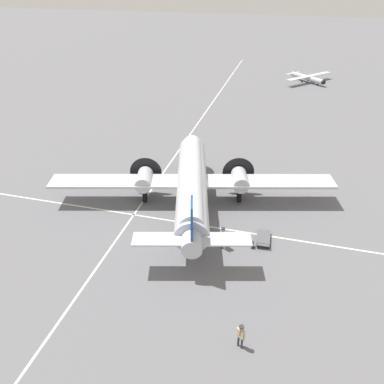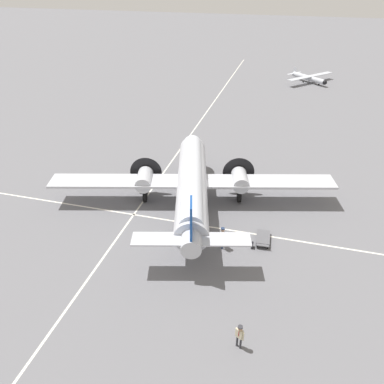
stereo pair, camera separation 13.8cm
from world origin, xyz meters
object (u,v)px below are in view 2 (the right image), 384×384
(airliner_main, at_px, (192,181))
(crew_foreground, at_px, (240,334))
(baggage_cart, at_px, (263,238))
(passenger_boarding, at_px, (222,235))
(suitcase_near_door, at_px, (252,245))
(light_aircraft_distant, at_px, (310,78))

(airliner_main, xyz_separation_m, crew_foreground, (12.91, 6.13, -1.42))
(airliner_main, height_order, baggage_cart, airliner_main)
(airliner_main, distance_m, crew_foreground, 14.36)
(passenger_boarding, height_order, baggage_cart, passenger_boarding)
(suitcase_near_door, relative_size, light_aircraft_distant, 0.06)
(passenger_boarding, xyz_separation_m, suitcase_near_door, (-0.57, 2.14, -0.89))
(airliner_main, distance_m, baggage_cart, 7.60)
(passenger_boarding, height_order, suitcase_near_door, passenger_boarding)
(passenger_boarding, relative_size, light_aircraft_distant, 0.21)
(suitcase_near_door, distance_m, baggage_cart, 1.18)
(crew_foreground, bearing_deg, baggage_cart, -64.97)
(crew_foreground, xyz_separation_m, passenger_boarding, (-8.01, -2.52, 0.08))
(crew_foreground, bearing_deg, light_aircraft_distant, -66.56)
(suitcase_near_door, bearing_deg, baggage_cart, 143.77)
(airliner_main, distance_m, passenger_boarding, 6.24)
(airliner_main, relative_size, light_aircraft_distant, 2.83)
(crew_foreground, xyz_separation_m, suitcase_near_door, (-8.58, -0.37, -0.81))
(crew_foreground, height_order, suitcase_near_door, crew_foreground)
(suitcase_near_door, bearing_deg, crew_foreground, 2.48)
(airliner_main, xyz_separation_m, suitcase_near_door, (4.33, 5.76, -2.23))
(baggage_cart, height_order, light_aircraft_distant, light_aircraft_distant)
(passenger_boarding, bearing_deg, suitcase_near_door, -92.23)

